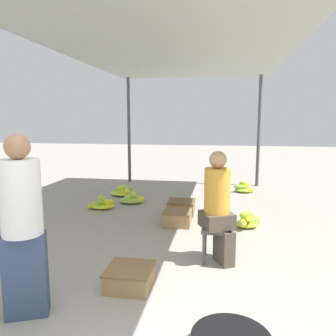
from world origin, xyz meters
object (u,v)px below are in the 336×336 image
banana_pile_right_1 (248,221)px  crate_far (130,277)px  banana_pile_left_1 (132,199)px  vendor_foreground (22,224)px  banana_pile_left_0 (102,203)px  banana_pile_left_2 (124,191)px  crate_near (182,207)px  vendor_seated (218,205)px  banana_pile_right_0 (244,188)px  crate_mid (177,218)px  stool (216,234)px

banana_pile_right_1 → crate_far: (-1.30, -2.08, 0.00)m
banana_pile_left_1 → vendor_foreground: bearing=-87.7°
banana_pile_left_0 → banana_pile_left_2: (0.08, 1.15, -0.02)m
banana_pile_left_2 → crate_near: crate_near is taller
banana_pile_left_1 → banana_pile_left_2: banana_pile_left_2 is taller
vendor_seated → banana_pile_right_0: bearing=81.9°
banana_pile_left_2 → vendor_foreground: bearing=-83.3°
vendor_foreground → banana_pile_left_0: (-0.61, 3.36, -0.71)m
banana_pile_left_0 → banana_pile_left_2: banana_pile_left_0 is taller
vendor_foreground → crate_far: size_ratio=3.39×
banana_pile_left_0 → crate_near: 1.54m
vendor_foreground → crate_mid: vendor_foreground is taller
banana_pile_left_2 → crate_near: bearing=-40.8°
banana_pile_left_0 → banana_pile_right_0: size_ratio=1.03×
crate_near → banana_pile_left_2: bearing=139.2°
banana_pile_right_1 → crate_mid: size_ratio=1.05×
banana_pile_right_1 → crate_near: 1.25m
stool → banana_pile_left_2: (-2.10, 3.15, -0.26)m
crate_mid → banana_pile_left_2: bearing=127.7°
banana_pile_left_0 → banana_pile_right_1: size_ratio=1.12×
banana_pile_left_0 → banana_pile_right_0: banana_pile_left_0 is taller
stool → banana_pile_right_0: bearing=81.6°
vendor_seated → banana_pile_left_1: vendor_seated is taller
banana_pile_left_1 → banana_pile_right_1: 2.51m
banana_pile_right_1 → crate_far: 2.46m
banana_pile_right_0 → banana_pile_right_1: (-0.11, -2.55, 0.01)m
stool → banana_pile_right_1: stool is taller
stool → banana_pile_left_2: 3.80m
banana_pile_left_0 → crate_near: (1.54, -0.10, 0.02)m
banana_pile_left_0 → vendor_foreground: bearing=-79.7°
banana_pile_left_0 → banana_pile_left_2: 1.16m
banana_pile_right_0 → crate_far: 4.84m
vendor_seated → crate_mid: (-0.65, 1.26, -0.57)m
vendor_foreground → banana_pile_right_0: vendor_foreground is taller
banana_pile_left_0 → crate_far: size_ratio=1.14×
vendor_foreground → crate_near: (0.93, 3.26, -0.69)m
vendor_seated → banana_pile_right_1: bearing=71.3°
vendor_foreground → banana_pile_left_0: 3.49m
vendor_foreground → banana_pile_right_1: bearing=52.8°
stool → banana_pile_right_0: size_ratio=0.82×
vendor_seated → banana_pile_right_0: (0.55, 3.88, -0.59)m
banana_pile_left_0 → banana_pile_left_2: size_ratio=0.84×
banana_pile_left_1 → crate_mid: size_ratio=1.16×
banana_pile_left_0 → banana_pile_left_1: 0.70m
banana_pile_right_0 → crate_near: banana_pile_right_0 is taller
vendor_seated → banana_pile_right_1: (0.45, 1.33, -0.58)m
banana_pile_left_1 → crate_far: bearing=-74.9°
banana_pile_left_1 → banana_pile_right_0: bearing=30.2°
stool → banana_pile_left_2: size_ratio=0.67×
stool → banana_pile_left_1: (-1.73, 2.53, -0.26)m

